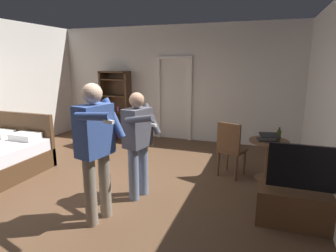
{
  "coord_description": "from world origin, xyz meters",
  "views": [
    {
      "loc": [
        2.26,
        -3.55,
        2.01
      ],
      "look_at": [
        0.98,
        0.14,
        1.1
      ],
      "focal_mm": 29.86,
      "sensor_mm": 36.0,
      "label": 1
    }
  ],
  "objects_px": {
    "tv_flatscreen": "(305,204)",
    "person_striped_shirt": "(138,139)",
    "bookshelf": "(116,101)",
    "laptop": "(268,138)",
    "side_table": "(268,153)",
    "bottle_on_table": "(279,136)",
    "suitcase_dark": "(86,138)",
    "person_blue_shirt": "(96,144)",
    "wooden_chair": "(230,147)",
    "suitcase_small": "(105,132)"
  },
  "relations": [
    {
      "from": "tv_flatscreen",
      "to": "bottle_on_table",
      "type": "height_order",
      "value": "tv_flatscreen"
    },
    {
      "from": "bookshelf",
      "to": "suitcase_small",
      "type": "relative_size",
      "value": 2.86
    },
    {
      "from": "wooden_chair",
      "to": "suitcase_small",
      "type": "bearing_deg",
      "value": 157.55
    },
    {
      "from": "bookshelf",
      "to": "bottle_on_table",
      "type": "xyz_separation_m",
      "value": [
        4.09,
        -1.92,
        -0.13
      ]
    },
    {
      "from": "tv_flatscreen",
      "to": "suitcase_dark",
      "type": "height_order",
      "value": "tv_flatscreen"
    },
    {
      "from": "bookshelf",
      "to": "side_table",
      "type": "relative_size",
      "value": 2.5
    },
    {
      "from": "bottle_on_table",
      "to": "wooden_chair",
      "type": "height_order",
      "value": "wooden_chair"
    },
    {
      "from": "tv_flatscreen",
      "to": "bottle_on_table",
      "type": "relative_size",
      "value": 4.43
    },
    {
      "from": "laptop",
      "to": "suitcase_dark",
      "type": "height_order",
      "value": "laptop"
    },
    {
      "from": "bookshelf",
      "to": "suitcase_small",
      "type": "xyz_separation_m",
      "value": [
        -0.05,
        -0.55,
        -0.74
      ]
    },
    {
      "from": "side_table",
      "to": "person_blue_shirt",
      "type": "height_order",
      "value": "person_blue_shirt"
    },
    {
      "from": "tv_flatscreen",
      "to": "laptop",
      "type": "distance_m",
      "value": 1.47
    },
    {
      "from": "bottle_on_table",
      "to": "person_blue_shirt",
      "type": "xyz_separation_m",
      "value": [
        -2.16,
        -1.99,
        0.22
      ]
    },
    {
      "from": "laptop",
      "to": "person_striped_shirt",
      "type": "relative_size",
      "value": 0.25
    },
    {
      "from": "tv_flatscreen",
      "to": "bottle_on_table",
      "type": "xyz_separation_m",
      "value": [
        -0.3,
        1.28,
        0.51
      ]
    },
    {
      "from": "side_table",
      "to": "bottle_on_table",
      "type": "bearing_deg",
      "value": -29.74
    },
    {
      "from": "bookshelf",
      "to": "side_table",
      "type": "distance_m",
      "value": 4.38
    },
    {
      "from": "laptop",
      "to": "person_striped_shirt",
      "type": "xyz_separation_m",
      "value": [
        -1.79,
        -1.27,
        0.15
      ]
    },
    {
      "from": "bookshelf",
      "to": "laptop",
      "type": "relative_size",
      "value": 4.43
    },
    {
      "from": "bookshelf",
      "to": "bottle_on_table",
      "type": "bearing_deg",
      "value": -25.15
    },
    {
      "from": "wooden_chair",
      "to": "suitcase_small",
      "type": "xyz_separation_m",
      "value": [
        -3.37,
        1.39,
        -0.34
      ]
    },
    {
      "from": "person_striped_shirt",
      "to": "suitcase_dark",
      "type": "relative_size",
      "value": 2.91
    },
    {
      "from": "bookshelf",
      "to": "suitcase_dark",
      "type": "xyz_separation_m",
      "value": [
        -0.19,
        -1.2,
        -0.75
      ]
    },
    {
      "from": "laptop",
      "to": "suitcase_small",
      "type": "xyz_separation_m",
      "value": [
        -3.98,
        1.34,
        -0.55
      ]
    },
    {
      "from": "bottle_on_table",
      "to": "suitcase_dark",
      "type": "bearing_deg",
      "value": 170.45
    },
    {
      "from": "wooden_chair",
      "to": "suitcase_dark",
      "type": "relative_size",
      "value": 1.82
    },
    {
      "from": "laptop",
      "to": "wooden_chair",
      "type": "bearing_deg",
      "value": -174.58
    },
    {
      "from": "bottle_on_table",
      "to": "wooden_chair",
      "type": "bearing_deg",
      "value": -178.55
    },
    {
      "from": "tv_flatscreen",
      "to": "suitcase_small",
      "type": "distance_m",
      "value": 5.17
    },
    {
      "from": "laptop",
      "to": "person_blue_shirt",
      "type": "distance_m",
      "value": 2.86
    },
    {
      "from": "person_striped_shirt",
      "to": "suitcase_small",
      "type": "height_order",
      "value": "person_striped_shirt"
    },
    {
      "from": "laptop",
      "to": "person_blue_shirt",
      "type": "relative_size",
      "value": 0.22
    },
    {
      "from": "bookshelf",
      "to": "laptop",
      "type": "distance_m",
      "value": 4.36
    },
    {
      "from": "laptop",
      "to": "person_blue_shirt",
      "type": "xyz_separation_m",
      "value": [
        -2.0,
        -2.03,
        0.28
      ]
    },
    {
      "from": "side_table",
      "to": "suitcase_small",
      "type": "xyz_separation_m",
      "value": [
        -4.0,
        1.29,
        -0.27
      ]
    },
    {
      "from": "suitcase_small",
      "to": "laptop",
      "type": "bearing_deg",
      "value": -12.66
    },
    {
      "from": "side_table",
      "to": "laptop",
      "type": "xyz_separation_m",
      "value": [
        -0.02,
        -0.04,
        0.28
      ]
    },
    {
      "from": "suitcase_dark",
      "to": "laptop",
      "type": "bearing_deg",
      "value": 6.77
    },
    {
      "from": "suitcase_dark",
      "to": "suitcase_small",
      "type": "distance_m",
      "value": 0.67
    },
    {
      "from": "wooden_chair",
      "to": "person_blue_shirt",
      "type": "xyz_separation_m",
      "value": [
        -1.4,
        -1.97,
        0.48
      ]
    },
    {
      "from": "laptop",
      "to": "wooden_chair",
      "type": "height_order",
      "value": "wooden_chair"
    },
    {
      "from": "tv_flatscreen",
      "to": "person_striped_shirt",
      "type": "distance_m",
      "value": 2.33
    },
    {
      "from": "tv_flatscreen",
      "to": "side_table",
      "type": "distance_m",
      "value": 1.44
    },
    {
      "from": "bookshelf",
      "to": "person_blue_shirt",
      "type": "xyz_separation_m",
      "value": [
        1.93,
        -3.91,
        0.09
      ]
    },
    {
      "from": "side_table",
      "to": "bookshelf",
      "type": "bearing_deg",
      "value": 155.02
    },
    {
      "from": "tv_flatscreen",
      "to": "person_striped_shirt",
      "type": "xyz_separation_m",
      "value": [
        -2.25,
        0.05,
        0.61
      ]
    },
    {
      "from": "tv_flatscreen",
      "to": "suitcase_dark",
      "type": "relative_size",
      "value": 2.08
    },
    {
      "from": "side_table",
      "to": "laptop",
      "type": "relative_size",
      "value": 1.77
    },
    {
      "from": "person_blue_shirt",
      "to": "suitcase_dark",
      "type": "distance_m",
      "value": 3.54
    },
    {
      "from": "tv_flatscreen",
      "to": "person_blue_shirt",
      "type": "xyz_separation_m",
      "value": [
        -2.46,
        -0.71,
        0.73
      ]
    }
  ]
}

